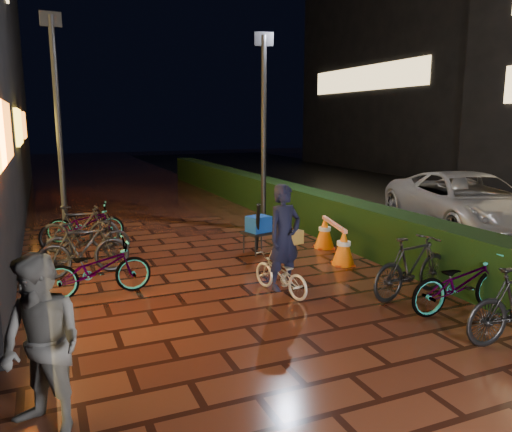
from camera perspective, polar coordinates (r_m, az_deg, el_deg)
name	(u,v)px	position (r m, az deg, el deg)	size (l,w,h in m)	color
ground	(302,336)	(6.72, 5.30, -13.47)	(80.00, 80.00, 0.00)	#381911
asphalt_road	(494,217)	(16.05, 25.51, -0.09)	(11.00, 60.00, 0.01)	black
hedge	(273,197)	(14.92, 1.90, 2.16)	(0.70, 20.00, 1.00)	black
bystander_person	(42,346)	(4.87, -23.28, -13.51)	(0.80, 0.63, 1.65)	#58585A
van	(468,203)	(13.40, 23.06, 1.36)	(2.46, 5.34, 1.48)	#A4A4A8
lamp_post_hedge	(264,125)	(12.49, 0.88, 10.40)	(0.46, 0.19, 4.83)	black
lamp_post_sf	(57,112)	(13.92, -21.74, 10.97)	(0.52, 0.16, 5.39)	black
cyclist	(282,254)	(7.96, 3.05, -4.40)	(0.75, 1.32, 1.80)	silver
traffic_barrier	(334,239)	(10.43, 8.85, -2.62)	(0.81, 1.75, 0.71)	orange
cart_assembly	(258,226)	(10.43, 0.29, -1.17)	(0.72, 0.77, 1.14)	black
parked_bikes_storefront	(86,240)	(10.32, -18.85, -2.58)	(1.98, 4.60, 1.00)	black
parked_bikes_hedge	(460,283)	(7.76, 22.31, -7.08)	(1.95, 2.48, 1.00)	black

